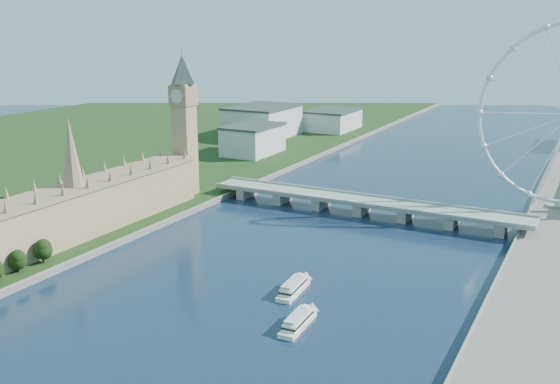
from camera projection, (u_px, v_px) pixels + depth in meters
The scene contains 6 objects.
parliament_range at pixel (76, 211), 361.61m from camera, with size 24.00×200.00×70.00m.
big_ben at pixel (184, 107), 441.64m from camera, with size 20.02×20.02×110.00m.
westminster_bridge at pixel (362, 204), 418.33m from camera, with size 220.00×22.00×9.50m.
city_skyline at pixel (491, 135), 620.54m from camera, with size 505.00×280.00×32.00m.
tour_boat_near at pixel (293, 293), 295.10m from camera, with size 7.55×29.56×6.53m, color silver, non-canonical shape.
tour_boat_far at pixel (298, 327), 261.45m from camera, with size 7.35×28.80×6.35m, color white, non-canonical shape.
Camera 1 is at (138.19, -81.73, 121.95)m, focal length 40.00 mm.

